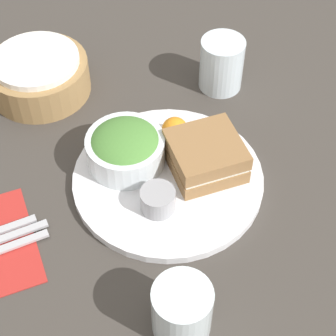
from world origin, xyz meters
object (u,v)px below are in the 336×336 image
(dressing_cup, at_px, (158,200))
(water_glass, at_px, (182,310))
(drink_glass, at_px, (222,64))
(plate, at_px, (168,179))
(salad_bowl, at_px, (125,147))
(sandwich, at_px, (206,156))
(bread_basket, at_px, (39,75))

(dressing_cup, bearing_deg, water_glass, -101.54)
(drink_glass, bearing_deg, water_glass, -121.21)
(plate, xyz_separation_m, salad_bowl, (-0.05, 0.06, 0.04))
(water_glass, bearing_deg, salad_bowl, 85.38)
(dressing_cup, relative_size, drink_glass, 0.54)
(salad_bowl, relative_size, dressing_cup, 2.36)
(dressing_cup, bearing_deg, plate, 54.22)
(plate, distance_m, drink_glass, 0.26)
(sandwich, xyz_separation_m, dressing_cup, (-0.10, -0.05, -0.01))
(plate, distance_m, bread_basket, 0.33)
(salad_bowl, relative_size, water_glass, 1.47)
(sandwich, distance_m, water_glass, 0.27)
(bread_basket, distance_m, water_glass, 0.54)
(salad_bowl, relative_size, drink_glass, 1.28)
(water_glass, bearing_deg, plate, 72.39)
(plate, bearing_deg, bread_basket, 115.21)
(sandwich, bearing_deg, plate, 174.99)
(bread_basket, relative_size, water_glass, 2.13)
(sandwich, distance_m, bread_basket, 0.36)
(plate, xyz_separation_m, bread_basket, (-0.14, 0.30, 0.03))
(dressing_cup, relative_size, water_glass, 0.62)
(dressing_cup, bearing_deg, sandwich, 24.88)
(sandwich, bearing_deg, drink_glass, 58.27)
(drink_glass, relative_size, bread_basket, 0.54)
(drink_glass, height_order, water_glass, drink_glass)
(bread_basket, xyz_separation_m, water_glass, (0.06, -0.53, 0.01))
(dressing_cup, bearing_deg, drink_glass, 47.35)
(drink_glass, xyz_separation_m, bread_basket, (-0.32, 0.11, -0.01))
(dressing_cup, height_order, drink_glass, drink_glass)
(sandwich, distance_m, salad_bowl, 0.13)
(salad_bowl, xyz_separation_m, drink_glass, (0.23, 0.13, 0.00))
(salad_bowl, height_order, drink_glass, drink_glass)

